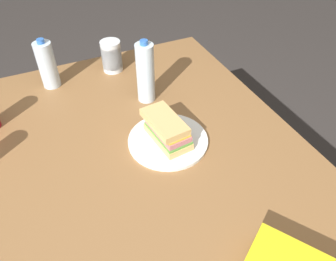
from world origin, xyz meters
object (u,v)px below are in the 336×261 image
plastic_cup_stack (112,56)px  paper_plate (168,140)px  water_bottle_tall (145,73)px  water_bottle_spare (47,65)px  sandwich (167,129)px  dining_table (139,194)px

plastic_cup_stack → paper_plate: bearing=-176.6°
water_bottle_tall → water_bottle_spare: water_bottle_tall is taller
paper_plate → water_bottle_tall: size_ratio=1.09×
water_bottle_tall → sandwich: bearing=173.8°
dining_table → water_bottle_spare: bearing=13.5°
water_bottle_spare → paper_plate: bearing=-149.7°
plastic_cup_stack → water_bottle_tall: bearing=-167.9°
water_bottle_spare → water_bottle_tall: bearing=-127.8°
sandwich → water_bottle_tall: water_bottle_tall is taller
dining_table → plastic_cup_stack: size_ratio=11.26×
dining_table → plastic_cup_stack: bearing=-10.9°
water_bottle_tall → plastic_cup_stack: 0.26m
water_bottle_tall → water_bottle_spare: (0.24, 0.31, -0.02)m
dining_table → water_bottle_spare: water_bottle_spare is taller
sandwich → plastic_cup_stack: 0.50m
paper_plate → water_bottle_spare: water_bottle_spare is taller
paper_plate → dining_table: bearing=124.9°
sandwich → water_bottle_tall: (0.25, -0.03, 0.06)m
sandwich → paper_plate: bearing=-146.9°
water_bottle_tall → water_bottle_spare: bearing=52.2°
paper_plate → water_bottle_tall: 0.28m
sandwich → plastic_cup_stack: plastic_cup_stack is taller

